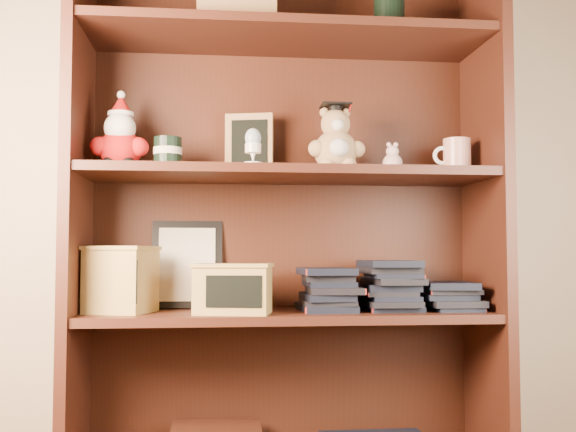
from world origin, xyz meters
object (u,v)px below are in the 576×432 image
Objects in this scene: teacher_mug at (456,156)px; treats_box at (121,279)px; bookcase at (285,231)px; grad_teddy_bear at (336,145)px.

teacher_mug reaches higher than treats_box.
treats_box is (-0.46, -0.05, -0.14)m from bookcase.
teacher_mug is (0.50, -0.05, 0.22)m from bookcase.
bookcase is at bearing 174.22° from teacher_mug.
bookcase is 0.29m from grad_teddy_bear.
treats_box is (-0.96, -0.00, -0.36)m from teacher_mug.
bookcase is at bearing 158.11° from grad_teddy_bear.
grad_teddy_bear is at bearing -0.50° from treats_box.
grad_teddy_bear is 0.95× the size of treats_box.
bookcase is 0.48m from treats_box.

